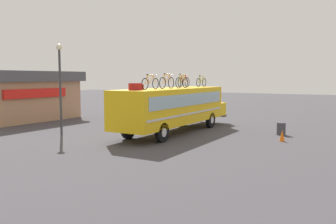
# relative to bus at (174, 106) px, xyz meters

# --- Properties ---
(ground_plane) EXTENTS (120.00, 120.00, 0.00)m
(ground_plane) POSITION_rel_bus_xyz_m (-0.28, 0.00, -1.72)
(ground_plane) COLOR #423F44
(bus) EXTENTS (11.75, 2.66, 2.88)m
(bus) POSITION_rel_bus_xyz_m (0.00, 0.00, 0.00)
(bus) COLOR yellow
(bus) RESTS_ON ground
(luggage_bag_1) EXTENTS (0.68, 0.41, 0.39)m
(luggage_bag_1) POSITION_rel_bus_xyz_m (-4.41, -0.04, 1.36)
(luggage_bag_1) COLOR maroon
(luggage_bag_1) RESTS_ON bus
(luggage_bag_2) EXTENTS (0.49, 0.45, 0.31)m
(luggage_bag_2) POSITION_rel_bus_xyz_m (-3.63, 0.33, 1.32)
(luggage_bag_2) COLOR maroon
(luggage_bag_2) RESTS_ON bus
(rooftop_bicycle_1) EXTENTS (1.77, 0.44, 0.89)m
(rooftop_bicycle_1) POSITION_rel_bus_xyz_m (-2.99, -0.09, 1.54)
(rooftop_bicycle_1) COLOR black
(rooftop_bicycle_1) RESTS_ON bus
(rooftop_bicycle_2) EXTENTS (1.76, 0.44, 0.95)m
(rooftop_bicycle_2) POSITION_rel_bus_xyz_m (-1.33, -0.21, 1.56)
(rooftop_bicycle_2) COLOR black
(rooftop_bicycle_2) RESTS_ON bus
(rooftop_bicycle_3) EXTENTS (1.67, 0.44, 0.93)m
(rooftop_bicycle_3) POSITION_rel_bus_xyz_m (0.33, -0.36, 1.55)
(rooftop_bicycle_3) COLOR black
(rooftop_bicycle_3) RESTS_ON bus
(rooftop_bicycle_4) EXTENTS (1.72, 0.44, 0.92)m
(rooftop_bicycle_4) POSITION_rel_bus_xyz_m (1.98, 0.36, 1.55)
(rooftop_bicycle_4) COLOR black
(rooftop_bicycle_4) RESTS_ON bus
(rooftop_bicycle_5) EXTENTS (1.66, 0.44, 0.86)m
(rooftop_bicycle_5) POSITION_rel_bus_xyz_m (3.78, -0.15, 1.53)
(rooftop_bicycle_5) COLOR black
(rooftop_bicycle_5) RESTS_ON bus
(roadside_building) EXTENTS (10.56, 9.41, 4.08)m
(roadside_building) POSITION_rel_bus_xyz_m (-1.19, 16.12, 0.38)
(roadside_building) COLOR tan
(roadside_building) RESTS_ON ground
(trash_bin) EXTENTS (0.54, 0.54, 0.77)m
(trash_bin) POSITION_rel_bus_xyz_m (2.43, -6.27, -1.33)
(trash_bin) COLOR #3F3F47
(trash_bin) RESTS_ON ground
(traffic_cone) EXTENTS (0.29, 0.29, 0.67)m
(traffic_cone) POSITION_rel_bus_xyz_m (0.16, -6.84, -1.38)
(traffic_cone) COLOR orange
(traffic_cone) RESTS_ON ground
(street_lamp) EXTENTS (0.37, 0.37, 5.62)m
(street_lamp) POSITION_rel_bus_xyz_m (-4.39, 5.65, 1.86)
(street_lamp) COLOR #38383D
(street_lamp) RESTS_ON ground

